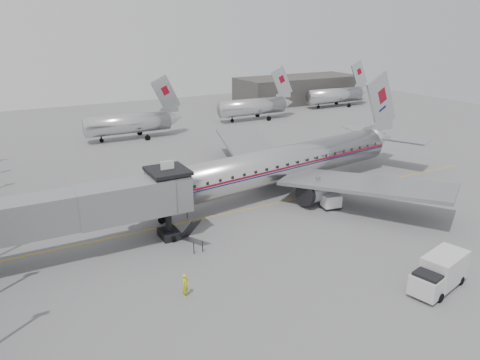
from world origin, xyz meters
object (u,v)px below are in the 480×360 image
at_px(airliner, 284,164).
at_px(baggage_cart_white, 331,201).
at_px(ramp_worker, 185,285).
at_px(service_van, 439,272).

height_order(airliner, baggage_cart_white, airliner).
distance_m(airliner, ramp_worker, 23.96).
bearing_deg(ramp_worker, service_van, -62.77).
distance_m(airliner, baggage_cart_white, 7.60).
bearing_deg(airliner, ramp_worker, -148.89).
relative_size(airliner, baggage_cart_white, 18.64).
relative_size(airliner, service_van, 7.04).
bearing_deg(service_van, baggage_cart_white, 65.28).
bearing_deg(baggage_cart_white, airliner, 110.22).
relative_size(baggage_cart_white, ramp_worker, 1.23).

